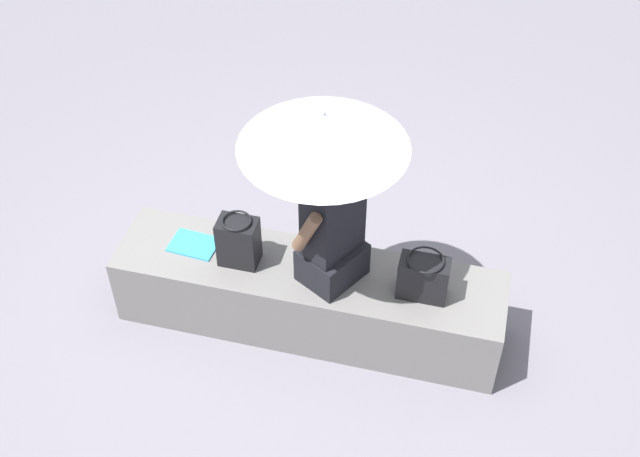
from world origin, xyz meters
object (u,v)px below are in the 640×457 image
Objects in this scene: handbag_black at (238,241)px; tote_bag_canvas at (423,277)px; parasol at (323,131)px; magazine at (194,244)px; person_seated at (333,226)px.

handbag_black is 1.07m from tote_bag_canvas.
handbag_black is at bearing -0.11° from tote_bag_canvas.
magazine is at bearing -4.14° from parasol.
person_seated is 0.58m from tote_bag_canvas.
tote_bag_canvas reaches higher than magazine.
handbag_black reaches higher than magazine.
parasol is at bearing -179.76° from magazine.
magazine is at bearing -9.47° from handbag_black.
magazine is (0.31, -0.05, -0.15)m from handbag_black.
tote_bag_canvas is at bearing 179.89° from handbag_black.
parasol is 4.14× the size of tote_bag_canvas.
parasol is 1.31m from magazine.
tote_bag_canvas is at bearing -179.47° from parasol.
person_seated is 0.65m from parasol.
magazine is (0.86, -0.04, -0.38)m from person_seated.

